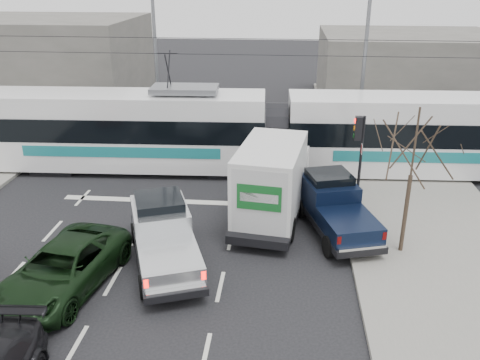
# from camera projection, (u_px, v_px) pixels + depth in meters

# --- Properties ---
(ground) EXTENTS (120.00, 120.00, 0.00)m
(ground) POSITION_uv_depth(u_px,v_px,m) (166.00, 284.00, 15.77)
(ground) COLOR black
(ground) RESTS_ON ground
(sidewalk_right) EXTENTS (6.00, 60.00, 0.15)m
(sidewalk_right) POSITION_uv_depth(u_px,v_px,m) (465.00, 297.00, 14.98)
(sidewalk_right) COLOR gray
(sidewalk_right) RESTS_ON ground
(rails) EXTENTS (60.00, 1.60, 0.03)m
(rails) POSITION_uv_depth(u_px,v_px,m) (212.00, 168.00, 24.96)
(rails) COLOR #33302D
(rails) RESTS_ON ground
(building_left) EXTENTS (14.00, 10.00, 6.00)m
(building_left) POSITION_uv_depth(u_px,v_px,m) (40.00, 62.00, 36.03)
(building_left) COLOR slate
(building_left) RESTS_ON ground
(building_right) EXTENTS (12.00, 10.00, 5.00)m
(building_right) POSITION_uv_depth(u_px,v_px,m) (407.00, 70.00, 35.88)
(building_right) COLOR slate
(building_right) RESTS_ON ground
(bare_tree) EXTENTS (2.40, 2.40, 5.00)m
(bare_tree) POSITION_uv_depth(u_px,v_px,m) (414.00, 149.00, 15.98)
(bare_tree) COLOR #47382B
(bare_tree) RESTS_ON ground
(traffic_signal) EXTENTS (0.44, 0.44, 3.60)m
(traffic_signal) POSITION_uv_depth(u_px,v_px,m) (359.00, 141.00, 20.15)
(traffic_signal) COLOR black
(traffic_signal) RESTS_ON ground
(street_lamp_near) EXTENTS (2.38, 0.25, 9.00)m
(street_lamp_near) POSITION_uv_depth(u_px,v_px,m) (362.00, 52.00, 26.08)
(street_lamp_near) COLOR slate
(street_lamp_near) RESTS_ON ground
(street_lamp_far) EXTENTS (2.38, 0.25, 9.00)m
(street_lamp_far) POSITION_uv_depth(u_px,v_px,m) (152.00, 44.00, 28.88)
(street_lamp_far) COLOR slate
(street_lamp_far) RESTS_ON ground
(catenary) EXTENTS (60.00, 0.20, 7.00)m
(catenary) POSITION_uv_depth(u_px,v_px,m) (210.00, 90.00, 23.48)
(catenary) COLOR black
(catenary) RESTS_ON ground
(tram) EXTENTS (27.38, 3.86, 5.57)m
(tram) POSITION_uv_depth(u_px,v_px,m) (275.00, 132.00, 23.80)
(tram) COLOR white
(tram) RESTS_ON ground
(silver_pickup) EXTENTS (3.58, 5.70, 1.96)m
(silver_pickup) POSITION_uv_depth(u_px,v_px,m) (163.00, 233.00, 16.77)
(silver_pickup) COLOR black
(silver_pickup) RESTS_ON ground
(box_truck) EXTENTS (3.04, 6.54, 3.15)m
(box_truck) POSITION_uv_depth(u_px,v_px,m) (273.00, 181.00, 19.40)
(box_truck) COLOR black
(box_truck) RESTS_ON ground
(navy_pickup) EXTENTS (3.04, 5.13, 2.04)m
(navy_pickup) POSITION_uv_depth(u_px,v_px,m) (334.00, 205.00, 18.68)
(navy_pickup) COLOR black
(navy_pickup) RESTS_ON ground
(green_car) EXTENTS (3.19, 5.41, 1.41)m
(green_car) POSITION_uv_depth(u_px,v_px,m) (63.00, 269.00, 15.26)
(green_car) COLOR black
(green_car) RESTS_ON ground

